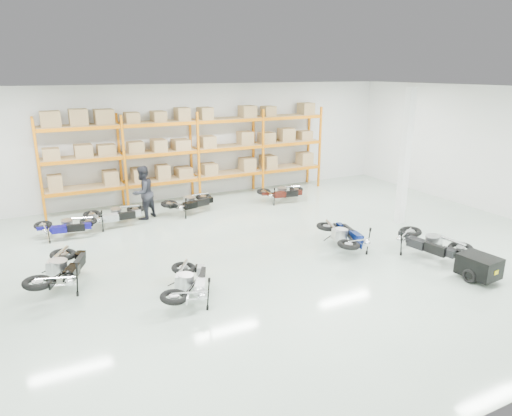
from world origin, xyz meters
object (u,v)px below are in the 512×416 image
moto_black_far_left (61,264)px  moto_back_a (65,222)px  moto_silver_left (189,278)px  person_back (143,193)px  moto_back_c (190,199)px  moto_blue_centre (344,231)px  moto_back_d (282,190)px  moto_back_b (115,211)px  moto_touring_right (430,238)px  trailer (479,266)px

moto_black_far_left → moto_back_a: size_ratio=1.21×
moto_silver_left → person_back: 6.40m
moto_back_c → moto_blue_centre: bearing=-166.2°
moto_blue_centre → moto_back_d: 5.26m
moto_back_b → person_back: 1.19m
moto_back_a → moto_back_d: (7.99, 0.50, 0.01)m
moto_blue_centre → person_back: bearing=-38.6°
moto_black_far_left → moto_back_b: (1.95, 4.01, -0.07)m
moto_back_c → moto_silver_left: bearing=146.9°
moto_back_a → moto_back_c: size_ratio=0.91×
moto_blue_centre → moto_back_d: bearing=-87.4°
moto_touring_right → moto_back_a: 10.81m
moto_touring_right → moto_blue_centre: bearing=130.1°
trailer → person_back: 10.64m
moto_back_d → moto_touring_right: bearing=-161.7°
trailer → moto_back_d: moto_back_d is taller
moto_touring_right → moto_silver_left: bearing=165.5°
moto_silver_left → moto_back_d: size_ratio=1.07×
moto_silver_left → trailer: 7.09m
moto_touring_right → moto_back_a: bearing=136.0°
moto_silver_left → trailer: size_ratio=1.16×
moto_blue_centre → trailer: bearing=131.6°
trailer → moto_back_c: (-4.59, 8.47, 0.17)m
moto_silver_left → person_back: person_back is taller
moto_blue_centre → moto_back_a: (-7.11, 4.68, -0.07)m
moto_blue_centre → moto_silver_left: (-4.98, -0.88, -0.03)m
moto_back_a → moto_back_b: size_ratio=0.94×
moto_silver_left → person_back: (0.50, 6.37, 0.40)m
moto_touring_right → person_back: person_back is taller
moto_back_a → moto_back_c: moto_back_c is taller
moto_touring_right → moto_back_c: 8.26m
moto_back_d → moto_black_far_left: bearing=126.9°
moto_touring_right → moto_back_b: moto_touring_right is taller
trailer → moto_back_b: 11.00m
person_back → moto_back_d: bearing=142.3°
moto_back_a → moto_back_d: moto_back_d is taller
moto_back_b → person_back: size_ratio=0.91×
moto_blue_centre → moto_back_a: 8.51m
moto_silver_left → moto_back_d: 8.43m
moto_silver_left → moto_back_a: 5.95m
trailer → moto_back_c: bearing=113.0°
moto_silver_left → moto_black_far_left: 3.20m
moto_black_far_left → trailer: moto_black_far_left is taller
moto_touring_right → moto_back_a: size_ratio=1.18×
moto_silver_left → moto_back_b: size_ratio=1.03×
moto_blue_centre → moto_back_b: (-5.53, 5.13, -0.04)m
moto_back_c → moto_back_d: 3.73m
trailer → person_back: size_ratio=0.81×
trailer → moto_back_c: size_ratio=0.85×
person_back → moto_black_far_left: bearing=21.2°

